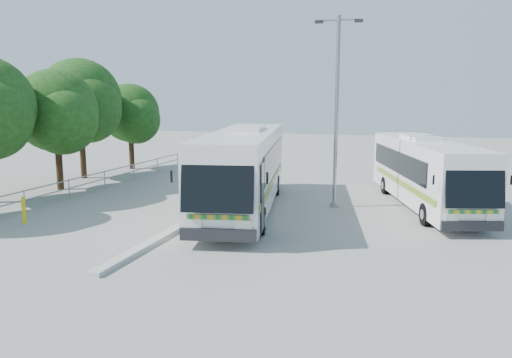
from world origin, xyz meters
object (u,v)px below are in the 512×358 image
(lamppost, at_px, (337,104))
(bollard, at_px, (24,210))
(coach_main, at_px, (244,167))
(tree_far_d, at_px, (81,100))
(tree_far_c, at_px, (57,111))
(coach_adjacent, at_px, (425,171))
(tree_far_e, at_px, (131,113))

(lamppost, height_order, bollard, lamppost)
(coach_main, distance_m, bollard, 9.19)
(bollard, bearing_deg, tree_far_d, 114.38)
(tree_far_c, height_order, coach_adjacent, tree_far_c)
(tree_far_d, distance_m, coach_main, 13.77)
(tree_far_c, xyz_separation_m, lamppost, (14.90, 0.04, 0.44))
(tree_far_e, bearing_deg, coach_adjacent, -19.53)
(tree_far_d, height_order, lamppost, lamppost)
(tree_far_c, height_order, bollard, tree_far_c)
(tree_far_c, relative_size, coach_main, 0.50)
(coach_adjacent, bearing_deg, tree_far_e, 143.91)
(coach_adjacent, xyz_separation_m, bollard, (-15.31, -8.03, -1.13))
(coach_adjacent, bearing_deg, bollard, -168.88)
(tree_far_c, distance_m, tree_far_d, 3.93)
(bollard, bearing_deg, lamppost, 30.58)
(bollard, bearing_deg, coach_main, 33.05)
(coach_adjacent, bearing_deg, lamppost, -178.18)
(tree_far_e, bearing_deg, tree_far_d, -98.63)
(tree_far_c, height_order, tree_far_d, tree_far_d)
(tree_far_e, relative_size, coach_main, 0.46)
(tree_far_c, distance_m, coach_adjacent, 19.05)
(tree_far_e, relative_size, coach_adjacent, 0.53)
(tree_far_e, height_order, lamppost, lamppost)
(tree_far_e, relative_size, bollard, 5.54)
(coach_main, relative_size, coach_adjacent, 1.16)
(tree_far_e, distance_m, coach_adjacent, 20.63)
(tree_far_e, xyz_separation_m, coach_adjacent, (19.33, -6.86, -2.22))
(tree_far_c, bearing_deg, coach_main, -8.85)
(tree_far_c, xyz_separation_m, coach_adjacent, (18.82, 1.34, -2.59))
(lamppost, bearing_deg, tree_far_c, 174.20)
(coach_main, xyz_separation_m, lamppost, (3.78, 1.78, 2.78))
(coach_main, bearing_deg, tree_far_d, 145.37)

